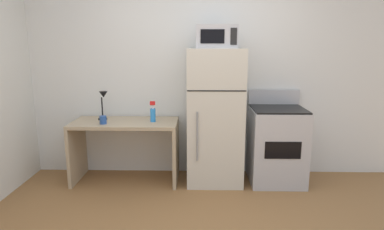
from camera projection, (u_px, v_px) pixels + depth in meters
wall_back_white at (200, 73)px, 4.26m from camera, size 5.00×0.10×2.60m
desk at (126, 139)px, 4.08m from camera, size 1.26×0.59×0.75m
desk_lamp at (103, 101)px, 4.06m from camera, size 0.14×0.12×0.35m
spray_bottle at (153, 114)px, 4.00m from camera, size 0.06×0.06×0.25m
coffee_mug at (103, 120)px, 3.89m from camera, size 0.08×0.08×0.09m
refrigerator at (215, 117)px, 4.00m from camera, size 0.66×0.61×1.61m
microwave at (216, 37)px, 3.79m from camera, size 0.46×0.35×0.26m
oven_range at (277, 145)px, 4.05m from camera, size 0.64×0.61×1.10m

